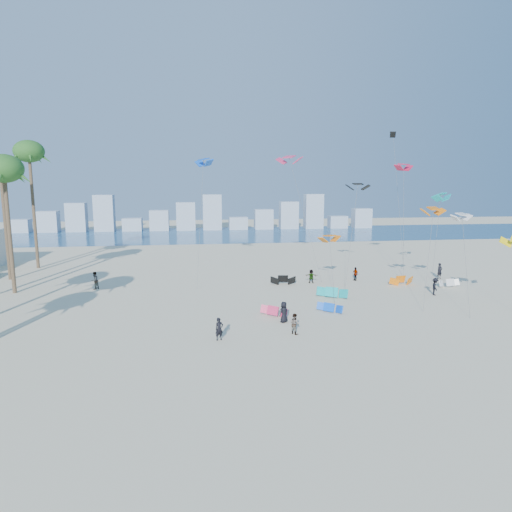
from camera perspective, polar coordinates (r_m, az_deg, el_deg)
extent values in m
plane|color=beige|center=(27.81, -1.75, -14.83)|extent=(220.00, 220.00, 0.00)
plane|color=navy|center=(97.92, -6.16, 2.72)|extent=(220.00, 220.00, 0.00)
imported|color=black|center=(33.10, -4.71, -9.25)|extent=(0.71, 0.59, 1.68)
imported|color=gray|center=(34.43, 4.91, -8.58)|extent=(0.93, 0.98, 1.59)
imported|color=black|center=(37.01, 3.56, -7.14)|extent=(1.01, 0.96, 1.74)
imported|color=gray|center=(53.60, 12.53, -2.23)|extent=(0.67, 0.99, 1.56)
imported|color=black|center=(49.08, 21.83, -3.64)|extent=(0.97, 1.29, 1.77)
imported|color=gray|center=(51.38, 7.05, -2.57)|extent=(1.52, 0.80, 1.56)
imported|color=black|center=(57.50, 22.35, -1.77)|extent=(0.77, 0.60, 1.87)
imported|color=gray|center=(51.06, -19.85, -2.96)|extent=(1.08, 1.16, 1.90)
cylinder|color=#595959|center=(45.54, 9.62, -1.48)|extent=(1.17, 6.01, 5.80)
cylinder|color=#595959|center=(49.17, 12.06, 2.42)|extent=(2.98, 5.24, 11.16)
cylinder|color=#595959|center=(44.25, 25.15, -0.85)|extent=(2.02, 5.45, 8.42)
cylinder|color=#595959|center=(50.24, -7.11, 4.31)|extent=(1.11, 5.18, 13.97)
cylinder|color=#595959|center=(54.76, 18.29, 4.06)|extent=(1.35, 4.28, 13.46)
cylinder|color=#595959|center=(53.07, 6.26, 4.82)|extent=(2.99, 5.10, 14.37)
cylinder|color=#595959|center=(53.29, 21.94, 1.84)|extent=(2.48, 3.59, 10.00)
cylinder|color=#595959|center=(43.66, 21.10, -0.34)|extent=(2.14, 3.15, 8.98)
cylinder|color=#595959|center=(62.75, 17.67, 6.80)|extent=(0.14, 5.15, 18.01)
cylinder|color=brown|center=(52.00, -28.90, 2.68)|extent=(0.40, 0.40, 12.71)
ellipsoid|color=#255F21|center=(51.76, -29.47, 9.68)|extent=(3.80, 3.80, 2.85)
cylinder|color=brown|center=(59.60, -29.28, 3.46)|extent=(0.40, 0.40, 12.89)
ellipsoid|color=#255F21|center=(59.41, -29.78, 9.64)|extent=(3.80, 3.80, 2.85)
cylinder|color=brown|center=(65.78, -26.45, 5.17)|extent=(0.40, 0.40, 15.27)
ellipsoid|color=#255F21|center=(65.78, -26.95, 11.81)|extent=(3.80, 3.80, 2.85)
cube|color=#9EADBF|center=(114.66, -27.84, 3.41)|extent=(4.40, 3.00, 3.00)
cube|color=#9EADBF|center=(112.61, -24.91, 3.99)|extent=(4.40, 3.00, 4.80)
cube|color=#9EADBF|center=(110.87, -21.87, 4.59)|extent=(4.40, 3.00, 6.60)
cube|color=#9EADBF|center=(109.46, -18.74, 5.19)|extent=(4.40, 3.00, 8.40)
cube|color=#9EADBF|center=(108.66, -15.45, 3.89)|extent=(4.40, 3.00, 3.00)
cube|color=#9EADBF|center=(107.92, -12.20, 4.46)|extent=(4.40, 3.00, 4.80)
cube|color=#9EADBF|center=(107.55, -8.91, 5.02)|extent=(4.40, 3.00, 6.60)
cube|color=#9EADBF|center=(107.53, -5.60, 5.57)|extent=(4.40, 3.00, 8.40)
cube|color=#9EADBF|center=(108.16, -2.29, 4.20)|extent=(4.40, 3.00, 3.00)
cube|color=#9EADBF|center=(108.84, 0.97, 4.71)|extent=(4.40, 3.00, 4.80)
cube|color=#9EADBF|center=(109.87, 4.18, 5.20)|extent=(4.40, 3.00, 6.60)
cube|color=#9EADBF|center=(111.25, 7.33, 5.67)|extent=(4.40, 3.00, 8.40)
cube|color=#9EADBF|center=(113.22, 10.34, 4.29)|extent=(4.40, 3.00, 3.00)
cube|color=#9EADBF|center=(115.21, 13.30, 4.73)|extent=(4.40, 3.00, 4.80)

